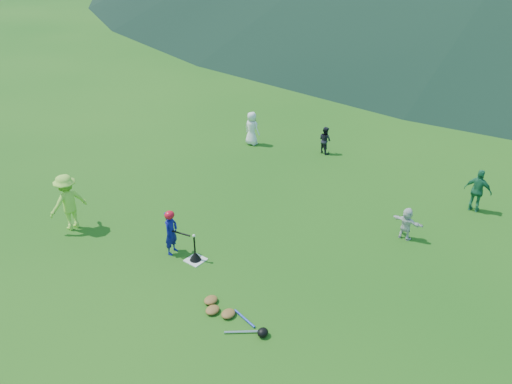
# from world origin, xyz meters

# --- Properties ---
(ground) EXTENTS (120.00, 120.00, 0.00)m
(ground) POSITION_xyz_m (0.00, 0.00, 0.00)
(ground) COLOR #185413
(ground) RESTS_ON ground
(home_plate) EXTENTS (0.45, 0.45, 0.02)m
(home_plate) POSITION_xyz_m (0.00, 0.00, 0.01)
(home_plate) COLOR silver
(home_plate) RESTS_ON ground
(baseball) EXTENTS (0.08, 0.08, 0.08)m
(baseball) POSITION_xyz_m (0.00, 0.00, 0.74)
(baseball) COLOR white
(baseball) RESTS_ON batting_tee
(batter_child) EXTENTS (0.37, 0.49, 1.20)m
(batter_child) POSITION_xyz_m (-0.71, -0.11, 0.60)
(batter_child) COLOR navy
(batter_child) RESTS_ON ground
(adult_coach) EXTENTS (0.73, 1.12, 1.63)m
(adult_coach) POSITION_xyz_m (-3.80, -0.98, 0.81)
(adult_coach) COLOR #9FE443
(adult_coach) RESTS_ON ground
(fielder_a) EXTENTS (0.63, 0.42, 1.29)m
(fielder_a) POSITION_xyz_m (-3.55, 6.84, 0.65)
(fielder_a) COLOR white
(fielder_a) RESTS_ON ground
(fielder_b) EXTENTS (0.58, 0.51, 1.02)m
(fielder_b) POSITION_xyz_m (-0.91, 7.83, 0.51)
(fielder_b) COLOR black
(fielder_b) RESTS_ON ground
(fielder_c) EXTENTS (0.78, 0.34, 1.32)m
(fielder_c) POSITION_xyz_m (4.79, 6.86, 0.66)
(fielder_c) COLOR #23754C
(fielder_c) RESTS_ON ground
(fielder_d) EXTENTS (0.87, 0.32, 0.92)m
(fielder_d) POSITION_xyz_m (3.76, 4.19, 0.46)
(fielder_d) COLOR silver
(fielder_d) RESTS_ON ground
(batting_tee) EXTENTS (0.30, 0.30, 0.68)m
(batting_tee) POSITION_xyz_m (0.00, 0.00, 0.13)
(batting_tee) COLOR black
(batting_tee) RESTS_ON home_plate
(batter_gear) EXTENTS (0.73, 0.26, 0.57)m
(batter_gear) POSITION_xyz_m (-0.68, -0.10, 1.09)
(batter_gear) COLOR red
(batter_gear) RESTS_ON ground
(equipment_pile) EXTENTS (1.80, 0.74, 0.19)m
(equipment_pile) POSITION_xyz_m (1.98, -1.06, 0.07)
(equipment_pile) COLOR olive
(equipment_pile) RESTS_ON ground
(outfield_fence) EXTENTS (70.07, 0.08, 1.33)m
(outfield_fence) POSITION_xyz_m (0.00, 28.00, 0.70)
(outfield_fence) COLOR gray
(outfield_fence) RESTS_ON ground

